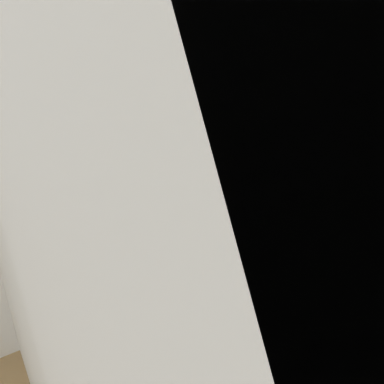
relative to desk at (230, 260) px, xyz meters
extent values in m
plane|color=#9E7A4C|center=(-0.34, 0.03, -0.40)|extent=(6.00, 6.00, 0.00)
cube|color=white|center=(-0.34, 0.42, 0.90)|extent=(6.00, 0.05, 2.60)
cube|color=silver|center=(-0.07, 0.39, 0.88)|extent=(0.90, 0.01, 0.80)
cube|color=olive|center=(-0.34, 0.03, 0.32)|extent=(1.34, 0.70, 0.03)
cube|color=olive|center=(-1.00, 0.03, -0.05)|extent=(0.02, 0.65, 0.71)
cube|color=olive|center=(0.32, 0.03, -0.05)|extent=(0.02, 0.65, 0.71)
cube|color=brown|center=(0.11, -0.01, -0.05)|extent=(0.40, 0.60, 0.67)
cube|color=#2672B2|center=(-0.44, 0.12, 0.35)|extent=(0.24, 0.19, 0.04)
cube|color=white|center=(-0.44, 0.12, 0.38)|extent=(0.20, 0.14, 0.02)
cube|color=#B22D33|center=(-0.44, 0.11, 0.41)|extent=(0.23, 0.16, 0.04)
cube|color=#2672B2|center=(-0.43, 0.12, 0.45)|extent=(0.19, 0.14, 0.03)
cube|color=orange|center=(-0.43, 0.13, 0.48)|extent=(0.18, 0.14, 0.02)
cube|color=teal|center=(-0.42, 0.12, 0.51)|extent=(0.18, 0.18, 0.04)
cube|color=beige|center=(-0.44, 0.13, 0.54)|extent=(0.18, 0.18, 0.03)
cube|color=#2672B2|center=(-0.44, 0.13, 0.58)|extent=(0.20, 0.19, 0.04)
cube|color=#2672B2|center=(-0.39, -0.09, 0.34)|extent=(0.17, 0.15, 0.02)
cube|color=yellow|center=(-0.40, -0.10, 0.37)|extent=(0.20, 0.18, 0.04)
cube|color=#338C4C|center=(-0.39, -0.10, 0.41)|extent=(0.20, 0.16, 0.03)
cube|color=beige|center=(-0.39, -0.09, 0.44)|extent=(0.21, 0.13, 0.04)
cube|color=teal|center=(0.03, 0.12, 0.35)|extent=(0.21, 0.16, 0.04)
cube|color=yellow|center=(0.04, 0.12, 0.39)|extent=(0.19, 0.15, 0.03)
cube|color=orange|center=(0.03, 0.13, 0.42)|extent=(0.22, 0.16, 0.03)
cube|color=orange|center=(0.02, 0.11, 0.45)|extent=(0.24, 0.17, 0.03)
cube|color=#B7BABF|center=(-0.43, 0.12, 0.60)|extent=(0.35, 0.23, 0.01)
cube|color=#B7BABF|center=(-0.43, 0.28, 0.71)|extent=(0.35, 0.09, 0.21)
cube|color=#59A5E5|center=(-0.43, 0.28, 0.72)|extent=(0.31, 0.08, 0.19)
cube|color=black|center=(-0.40, -0.10, 0.47)|extent=(0.43, 0.17, 0.02)
ellipsoid|color=#A5A8AD|center=(-0.15, -0.07, 0.35)|extent=(0.06, 0.10, 0.04)
cylinder|color=white|center=(-0.76, 0.04, 0.38)|extent=(0.09, 0.09, 0.09)
torus|color=white|center=(-0.71, 0.04, 0.38)|extent=(0.05, 0.01, 0.05)
cylinder|color=#263FA5|center=(0.17, -0.04, 0.44)|extent=(0.07, 0.07, 0.21)
cube|color=black|center=(-0.17, -0.21, 0.34)|extent=(0.13, 0.15, 0.01)
camera|label=1|loc=(-1.28, -1.54, 1.38)|focal=36.09mm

